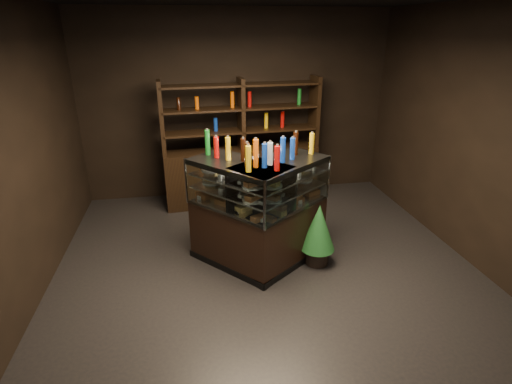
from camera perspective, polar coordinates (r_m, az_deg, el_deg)
The scene contains 7 objects.
ground at distance 4.93m, azimuth 1.52°, elevation -10.69°, with size 5.00×5.00×0.00m, color black.
room_shell at distance 4.20m, azimuth 1.79°, elevation 12.07°, with size 5.02×5.02×3.01m.
display_case at distance 4.83m, azimuth 0.50°, elevation -5.37°, with size 1.74×1.29×1.30m.
food_display at distance 4.59m, azimuth 0.53°, elevation 0.85°, with size 1.41×0.93×0.41m.
bottles_top at distance 4.46m, azimuth 0.54°, elevation 6.03°, with size 1.23×0.79×0.30m.
potted_conifer at distance 4.82m, azimuth 8.95°, elevation -4.88°, with size 0.41×0.41×0.88m.
back_shelving at distance 6.50m, azimuth -2.03°, elevation 3.68°, with size 2.49×0.59×2.00m.
Camera 1 is at (-0.84, -4.04, 2.70)m, focal length 28.00 mm.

